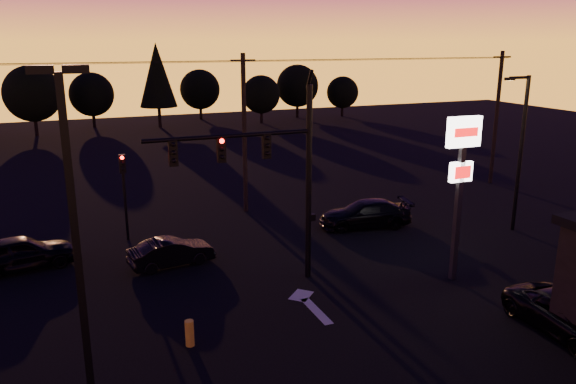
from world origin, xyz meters
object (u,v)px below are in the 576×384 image
object	(u,v)px
bollard	(190,333)
car_mid	(172,252)
suv_parked	(569,316)
car_right	(365,214)
traffic_signal_mast	(272,165)
streetlight	(520,147)
parking_lot_light	(76,238)
pylon_sign	(461,164)
car_left	(20,253)
secondary_signal	(124,185)

from	to	relation	value
bollard	car_mid	world-z (taller)	car_mid
bollard	suv_parked	distance (m)	12.75
bollard	car_right	size ratio (longest dim) A/B	0.18
car_right	suv_parked	world-z (taller)	car_right
traffic_signal_mast	streetlight	xyz separation A→B (m)	(14.01, 1.51, -0.52)
parking_lot_light	car_mid	world-z (taller)	parking_lot_light
pylon_sign	car_left	bearing A→B (deg)	154.75
car_left	parking_lot_light	bearing A→B (deg)	-179.85
bollard	pylon_sign	bearing A→B (deg)	5.70
pylon_sign	streetlight	world-z (taller)	streetlight
parking_lot_light	streetlight	distance (m)	23.05
traffic_signal_mast	car_right	world-z (taller)	traffic_signal_mast
secondary_signal	car_mid	distance (m)	4.87
car_right	secondary_signal	bearing A→B (deg)	-90.82
bollard	suv_parked	xyz separation A→B (m)	(12.09, -4.04, 0.20)
car_mid	streetlight	bearing A→B (deg)	-104.84
car_mid	pylon_sign	bearing A→B (deg)	-127.79
parking_lot_light	pylon_sign	xyz separation A→B (m)	(14.50, 4.50, -0.36)
car_mid	suv_parked	distance (m)	15.84
parking_lot_light	car_right	world-z (taller)	parking_lot_light
parking_lot_light	traffic_signal_mast	bearing A→B (deg)	43.37
streetlight	pylon_sign	bearing A→B (deg)	-149.92
car_right	suv_parked	size ratio (longest dim) A/B	1.06
streetlight	car_right	distance (m)	8.52
car_right	bollard	bearing A→B (deg)	-41.77
car_left	car_mid	bearing A→B (deg)	-118.08
parking_lot_light	streetlight	size ratio (longest dim) A/B	1.14
streetlight	car_mid	distance (m)	18.00
suv_parked	streetlight	bearing A→B (deg)	58.26
parking_lot_light	suv_parked	xyz separation A→B (m)	(15.25, -0.68, -4.63)
car_mid	traffic_signal_mast	bearing A→B (deg)	-143.01
pylon_sign	bollard	world-z (taller)	pylon_sign
streetlight	car_mid	world-z (taller)	streetlight
traffic_signal_mast	streetlight	world-z (taller)	traffic_signal_mast
pylon_sign	car_left	distance (m)	18.98
secondary_signal	streetlight	size ratio (longest dim) A/B	0.54
streetlight	suv_parked	size ratio (longest dim) A/B	1.73
traffic_signal_mast	car_right	distance (m)	9.62
traffic_signal_mast	pylon_sign	world-z (taller)	traffic_signal_mast
streetlight	secondary_signal	bearing A→B (deg)	162.44
car_mid	suv_parked	world-z (taller)	suv_parked
traffic_signal_mast	parking_lot_light	size ratio (longest dim) A/B	0.94
secondary_signal	car_mid	world-z (taller)	secondary_signal
traffic_signal_mast	streetlight	distance (m)	14.10
secondary_signal	car_right	bearing A→B (deg)	-12.18
parking_lot_light	car_mid	size ratio (longest dim) A/B	2.46
suv_parked	parking_lot_light	bearing A→B (deg)	179.59
traffic_signal_mast	car_left	xyz separation A→B (m)	(-9.65, 5.40, -4.17)
secondary_signal	pylon_sign	world-z (taller)	pylon_sign
parking_lot_light	car_mid	bearing A→B (deg)	69.35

